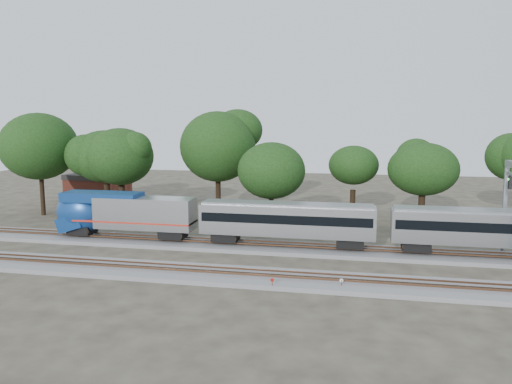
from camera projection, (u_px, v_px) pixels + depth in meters
ground at (241, 265)px, 46.55m from camera, size 160.00×160.00×0.00m
track_far at (254, 247)px, 52.34m from camera, size 160.00×5.00×0.73m
track_near at (230, 276)px, 42.64m from camera, size 160.00×5.00×0.73m
switch_stand_red at (272, 283)px, 39.54m from camera, size 0.31×0.12×0.99m
switch_stand_white at (341, 283)px, 39.53m from camera, size 0.31×0.09×0.97m
switch_lever at (315, 286)px, 40.09m from camera, size 0.57×0.46×0.30m
brick_building at (98, 187)px, 82.82m from camera, size 9.97×7.60×4.43m
tree_0 at (39, 146)px, 69.06m from camera, size 9.85×9.85×13.88m
tree_1 at (106, 157)px, 68.91m from camera, size 8.44×8.44×11.90m
tree_2 at (120, 157)px, 67.11m from camera, size 8.57×8.57×12.08m
tree_3 at (218, 147)px, 69.86m from camera, size 9.75×9.75×13.75m
tree_4 at (271, 171)px, 61.64m from camera, size 7.24×7.24×10.21m
tree_5 at (354, 165)px, 67.08m from camera, size 7.41×7.41×10.45m
tree_6 at (423, 169)px, 62.38m from camera, size 7.35×7.35×10.36m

